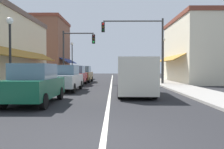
% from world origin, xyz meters
% --- Properties ---
extents(ground_plane, '(80.00, 80.00, 0.00)m').
position_xyz_m(ground_plane, '(0.00, 18.00, 0.00)').
color(ground_plane, black).
extents(sidewalk_left, '(2.60, 56.00, 0.12)m').
position_xyz_m(sidewalk_left, '(-5.50, 18.00, 0.06)').
color(sidewalk_left, gray).
rests_on(sidewalk_left, ground).
extents(sidewalk_right, '(2.60, 56.00, 0.12)m').
position_xyz_m(sidewalk_right, '(5.50, 18.00, 0.06)').
color(sidewalk_right, gray).
rests_on(sidewalk_right, ground).
extents(lane_center_stripe, '(0.14, 52.00, 0.01)m').
position_xyz_m(lane_center_stripe, '(0.00, 18.00, 0.00)').
color(lane_center_stripe, silver).
rests_on(lane_center_stripe, ground).
extents(storefront_right_block, '(5.82, 10.20, 6.93)m').
position_xyz_m(storefront_right_block, '(9.05, 20.00, 3.47)').
color(storefront_right_block, beige).
rests_on(storefront_right_block, ground).
extents(storefront_far_left, '(6.13, 8.20, 8.51)m').
position_xyz_m(storefront_far_left, '(-9.21, 28.00, 4.26)').
color(storefront_far_left, brown).
rests_on(storefront_far_left, ground).
extents(parked_car_nearest_left, '(1.79, 4.11, 1.77)m').
position_xyz_m(parked_car_nearest_left, '(-3.23, 5.11, 0.88)').
color(parked_car_nearest_left, '#0F4C33').
rests_on(parked_car_nearest_left, ground).
extents(parked_car_second_left, '(1.84, 4.13, 1.77)m').
position_xyz_m(parked_car_second_left, '(-3.05, 10.71, 0.88)').
color(parked_car_second_left, '#B7BABF').
rests_on(parked_car_second_left, ground).
extents(parked_car_third_left, '(1.79, 4.10, 1.77)m').
position_xyz_m(parked_car_third_left, '(-3.24, 15.83, 0.88)').
color(parked_car_third_left, maroon).
rests_on(parked_car_third_left, ground).
extents(parked_car_far_left, '(1.86, 4.14, 1.77)m').
position_xyz_m(parked_car_far_left, '(-3.11, 20.04, 0.88)').
color(parked_car_far_left, brown).
rests_on(parked_car_far_left, ground).
extents(van_in_lane, '(2.10, 5.23, 2.12)m').
position_xyz_m(van_in_lane, '(1.47, 8.35, 1.15)').
color(van_in_lane, beige).
rests_on(van_in_lane, ground).
extents(traffic_signal_mast_arm, '(5.78, 0.50, 6.19)m').
position_xyz_m(traffic_signal_mast_arm, '(2.87, 16.52, 4.25)').
color(traffic_signal_mast_arm, '#333333').
rests_on(traffic_signal_mast_arm, ground).
extents(traffic_signal_left_corner, '(3.28, 0.50, 5.29)m').
position_xyz_m(traffic_signal_left_corner, '(-3.69, 18.00, 3.51)').
color(traffic_signal_left_corner, '#333333').
rests_on(traffic_signal_left_corner, ground).
extents(street_lamp_left_near, '(0.36, 0.36, 4.21)m').
position_xyz_m(street_lamp_left_near, '(-5.17, 7.04, 2.89)').
color(street_lamp_left_near, black).
rests_on(street_lamp_left_near, ground).
extents(street_lamp_right_mid, '(0.36, 0.36, 4.42)m').
position_xyz_m(street_lamp_right_mid, '(4.94, 16.88, 3.01)').
color(street_lamp_right_mid, black).
rests_on(street_lamp_right_mid, ground).
extents(street_lamp_left_far, '(0.36, 0.36, 4.88)m').
position_xyz_m(street_lamp_left_far, '(-5.13, 24.62, 3.28)').
color(street_lamp_left_far, black).
rests_on(street_lamp_left_far, ground).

